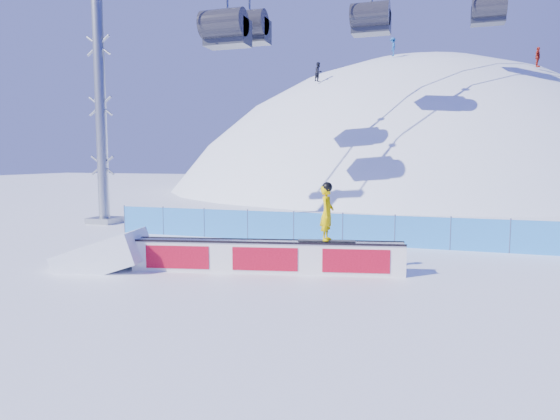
% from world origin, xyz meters
% --- Properties ---
extents(ground, '(160.00, 160.00, 0.00)m').
position_xyz_m(ground, '(0.00, 0.00, 0.00)').
color(ground, white).
rests_on(ground, ground).
extents(snow_hill, '(64.00, 64.00, 64.00)m').
position_xyz_m(snow_hill, '(0.00, 42.00, -18.00)').
color(snow_hill, white).
rests_on(snow_hill, ground).
extents(safety_fence, '(22.05, 0.05, 1.30)m').
position_xyz_m(safety_fence, '(0.00, 4.50, 0.60)').
color(safety_fence, '#2B83DB').
rests_on(safety_fence, ground).
extents(rail_box, '(7.99, 2.20, 0.97)m').
position_xyz_m(rail_box, '(-2.22, -1.00, 0.48)').
color(rail_box, white).
rests_on(rail_box, ground).
extents(snow_ramp, '(2.97, 2.19, 1.67)m').
position_xyz_m(snow_ramp, '(-7.15, -2.03, 0.00)').
color(snow_ramp, white).
rests_on(snow_ramp, ground).
extents(snowboarder, '(1.67, 0.63, 1.72)m').
position_xyz_m(snowboarder, '(-0.48, -0.63, 1.81)').
color(snowboarder, black).
rests_on(snowboarder, rail_box).
extents(distant_skiers, '(23.49, 5.42, 6.60)m').
position_xyz_m(distant_skiers, '(2.40, 31.25, 11.43)').
color(distant_skiers, black).
rests_on(distant_skiers, ground).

